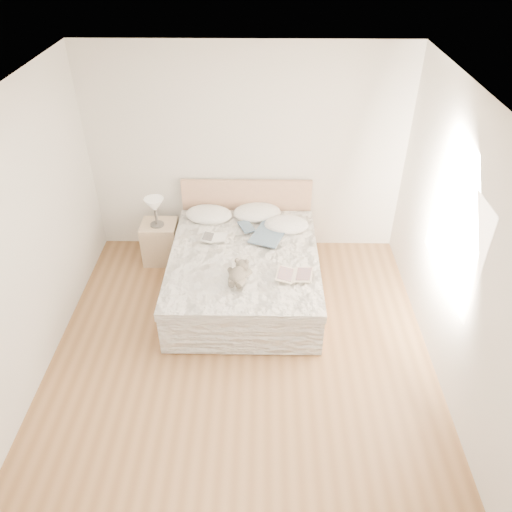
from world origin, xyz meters
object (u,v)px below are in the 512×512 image
(childrens_book, at_px, (295,275))
(table_lamp, at_px, (155,207))
(bed, at_px, (245,270))
(nightstand, at_px, (161,242))
(teddy_bear, at_px, (237,280))
(photo_book, at_px, (214,238))

(childrens_book, bearing_deg, table_lamp, 157.37)
(bed, relative_size, childrens_book, 5.30)
(bed, height_order, table_lamp, bed)
(nightstand, height_order, table_lamp, table_lamp)
(table_lamp, xyz_separation_m, childrens_book, (1.70, -1.10, -0.20))
(nightstand, relative_size, teddy_bear, 1.68)
(teddy_bear, bearing_deg, table_lamp, 140.58)
(childrens_book, xyz_separation_m, teddy_bear, (-0.61, -0.12, 0.02))
(bed, distance_m, table_lamp, 1.38)
(photo_book, relative_size, teddy_bear, 0.93)
(nightstand, relative_size, photo_book, 1.81)
(table_lamp, height_order, photo_book, table_lamp)
(teddy_bear, bearing_deg, childrens_book, 20.21)
(photo_book, xyz_separation_m, teddy_bear, (0.32, -0.84, 0.02))
(teddy_bear, bearing_deg, nightstand, 139.61)
(bed, height_order, childrens_book, bed)
(photo_book, bearing_deg, table_lamp, 160.60)
(childrens_book, bearing_deg, photo_book, 152.57)
(photo_book, xyz_separation_m, childrens_book, (0.93, -0.72, 0.00))
(photo_book, distance_m, childrens_book, 1.18)
(childrens_book, bearing_deg, teddy_bear, -158.46)
(table_lamp, bearing_deg, teddy_bear, -48.43)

